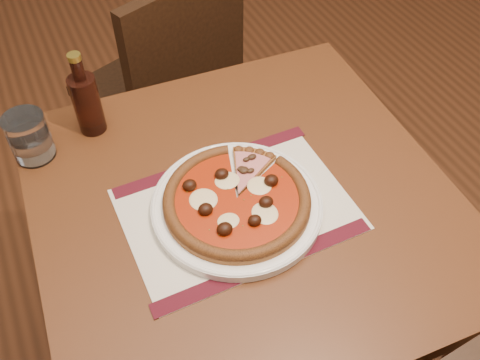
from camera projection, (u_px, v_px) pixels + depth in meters
name	position (u px, v px, depth m)	size (l,w,h in m)	color
table	(244.00, 228.00, 1.12)	(0.84, 0.84, 0.75)	#572C14
chair_far	(169.00, 83.00, 1.67)	(0.53, 0.53, 0.87)	black
placemat	(237.00, 209.00, 1.02)	(0.42, 0.30, 0.00)	beige
plate	(237.00, 206.00, 1.01)	(0.32, 0.32, 0.02)	white
pizza	(237.00, 199.00, 1.00)	(0.28, 0.28, 0.04)	#A25D27
ham_slice	(251.00, 166.00, 1.06)	(0.11, 0.12, 0.02)	#A25D27
water_glass	(29.00, 137.00, 1.08)	(0.08, 0.08, 0.10)	white
bottle	(87.00, 102.00, 1.11)	(0.06, 0.06, 0.19)	#33130C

